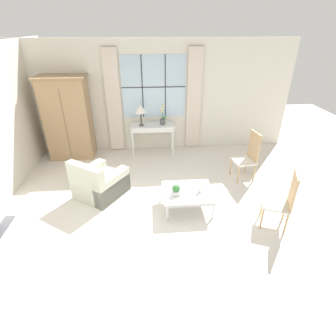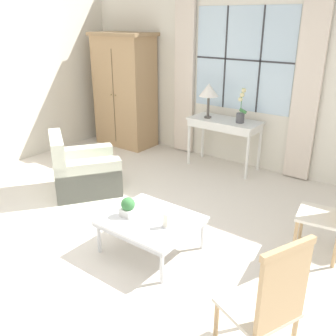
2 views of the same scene
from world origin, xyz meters
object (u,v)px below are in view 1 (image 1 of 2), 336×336
at_px(side_chair_wooden, 249,154).
at_px(pillar_candle, 200,188).
at_px(armoire, 68,118).
at_px(console_table, 152,128).
at_px(armchair_upholstered, 100,184).
at_px(potted_orchid, 162,118).
at_px(accent_chair_wooden, 285,198).
at_px(potted_plant_small, 176,190).
at_px(table_lamp, 141,109).
at_px(coffee_table, 188,193).

relative_size(side_chair_wooden, pillar_candle, 6.59).
bearing_deg(armoire, console_table, 0.94).
relative_size(armchair_upholstered, pillar_candle, 7.18).
distance_m(armoire, console_table, 2.10).
relative_size(armchair_upholstered, side_chair_wooden, 1.09).
bearing_deg(armoire, side_chair_wooden, -19.60).
bearing_deg(pillar_candle, side_chair_wooden, 39.50).
xyz_separation_m(console_table, armchair_upholstered, (-1.13, -1.94, -0.43)).
xyz_separation_m(potted_orchid, accent_chair_wooden, (1.81, -3.12, -0.40)).
bearing_deg(armoire, potted_plant_small, -46.81).
bearing_deg(side_chair_wooden, armoire, 160.40).
bearing_deg(armchair_upholstered, side_chair_wooden, 7.80).
height_order(armoire, potted_plant_small, armoire).
xyz_separation_m(potted_orchid, side_chair_wooden, (1.80, -1.49, -0.38)).
height_order(potted_orchid, side_chair_wooden, potted_orchid).
xyz_separation_m(potted_orchid, potted_plant_small, (0.07, -2.59, -0.49)).
bearing_deg(side_chair_wooden, accent_chair_wooden, -89.60).
bearing_deg(potted_plant_small, armoire, 133.19).
xyz_separation_m(armchair_upholstered, accent_chair_wooden, (3.20, -1.18, 0.30)).
distance_m(side_chair_wooden, potted_plant_small, 2.05).
distance_m(table_lamp, pillar_candle, 2.82).
xyz_separation_m(armchair_upholstered, side_chair_wooden, (3.19, 0.44, 0.32)).
xyz_separation_m(potted_orchid, pillar_candle, (0.52, -2.54, -0.52)).
bearing_deg(coffee_table, armoire, 136.74).
bearing_deg(coffee_table, accent_chair_wooden, -21.97).
xyz_separation_m(armoire, accent_chair_wooden, (4.15, -3.09, -0.46)).
relative_size(potted_orchid, accent_chair_wooden, 0.50).
bearing_deg(accent_chair_wooden, armoire, 143.28).
height_order(coffee_table, pillar_candle, pillar_candle).
bearing_deg(coffee_table, potted_plant_small, -159.36).
xyz_separation_m(armoire, pillar_candle, (2.87, -2.52, -0.58)).
bearing_deg(pillar_candle, potted_plant_small, -173.62).
height_order(accent_chair_wooden, potted_plant_small, accent_chair_wooden).
xyz_separation_m(armchair_upholstered, pillar_candle, (1.92, -0.61, 0.18)).
relative_size(armoire, table_lamp, 3.75).
bearing_deg(console_table, potted_orchid, -2.92).
bearing_deg(armchair_upholstered, pillar_candle, -17.68).
height_order(armoire, console_table, armoire).
distance_m(armchair_upholstered, coffee_table, 1.79).
height_order(console_table, armchair_upholstered, armchair_upholstered).
height_order(console_table, potted_orchid, potted_orchid).
distance_m(console_table, armchair_upholstered, 2.29).
xyz_separation_m(side_chair_wooden, pillar_candle, (-1.27, -1.05, -0.14)).
relative_size(coffee_table, pillar_candle, 5.63).
distance_m(armchair_upholstered, side_chair_wooden, 3.24).
height_order(coffee_table, potted_plant_small, potted_plant_small).
bearing_deg(side_chair_wooden, pillar_candle, -140.50).
height_order(armoire, potted_orchid, armoire).
height_order(side_chair_wooden, coffee_table, side_chair_wooden).
bearing_deg(potted_orchid, accent_chair_wooden, -59.89).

